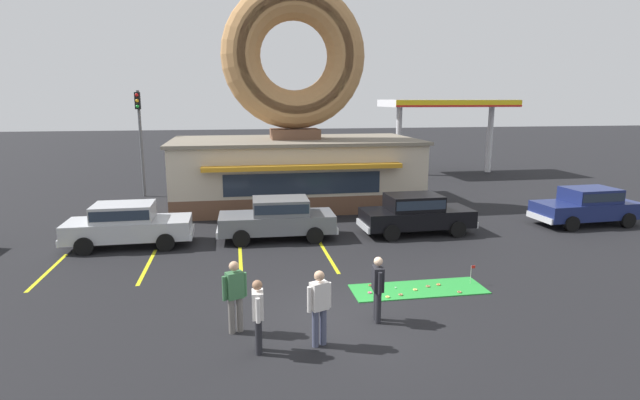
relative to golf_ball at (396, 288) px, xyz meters
The scene contains 28 objects.
ground_plane 2.60m from the golf_ball, 139.79° to the right, with size 160.00×160.00×0.00m, color black.
donut_shop_building 12.88m from the golf_ball, 96.37° to the left, with size 12.30×6.75×10.96m.
putting_mat 0.64m from the golf_ball, 11.65° to the right, with size 3.82×1.31×0.03m, color green.
mini_donut_near_left 0.55m from the golf_ball, 25.07° to the right, with size 0.13×0.13×0.04m, color #E5C666.
mini_donut_near_right 0.73m from the golf_ball, 154.95° to the left, with size 0.13×0.13×0.04m, color brown.
mini_donut_mid_left 0.96m from the golf_ball, ahead, with size 0.13×0.13×0.04m, color #A5724C.
mini_donut_mid_centre 1.76m from the golf_ball, 20.24° to the right, with size 0.13×0.13×0.04m, color #A5724C.
mini_donut_mid_right 0.74m from the golf_ball, 125.36° to the right, with size 0.13×0.13×0.04m, color #E5C666.
mini_donut_far_left 0.51m from the golf_ball, 93.04° to the right, with size 0.13×0.13×0.04m, color #A5724C.
mini_donut_far_centre 1.31m from the golf_ball, ahead, with size 0.13×0.13×0.04m, color #D17F47.
mini_donut_far_right 0.85m from the golf_ball, 164.67° to the right, with size 0.13×0.13×0.04m, color #D8667F.
golf_ball is the anchor object (origin of this frame).
putting_flag_pin 2.35m from the golf_ball, ahead, with size 0.13×0.01×0.55m.
car_black 6.35m from the golf_ball, 64.76° to the left, with size 4.61×2.08×1.60m.
car_navy 12.04m from the golf_ball, 29.08° to the left, with size 4.63×2.14×1.60m.
car_silver 10.22m from the golf_ball, 145.34° to the left, with size 4.58×2.02×1.60m.
car_grey 6.55m from the golf_ball, 115.86° to the left, with size 4.60×2.06×1.60m.
pedestrian_blue_sweater_man 4.05m from the golf_ball, 133.27° to the right, with size 0.56×0.37×1.73m.
pedestrian_hooded_kid 2.38m from the golf_ball, 120.07° to the right, with size 0.27×0.59×1.64m.
pedestrian_leather_jacket_man 5.08m from the golf_ball, 143.77° to the right, with size 0.25×0.60×1.63m.
pedestrian_clipboard_woman 4.99m from the golf_ball, 156.89° to the right, with size 0.56×0.37×1.73m.
trash_bin 9.84m from the golf_ball, 63.92° to the left, with size 0.57×0.57×0.97m.
traffic_light_pole 18.67m from the golf_ball, 121.02° to the left, with size 0.28×0.47×5.80m.
gas_station_canopy 24.26m from the golf_ball, 63.37° to the left, with size 9.00×4.46×5.30m.
parking_stripe_far_left 10.86m from the golf_ball, 162.18° to the left, with size 0.12×3.60×0.01m, color yellow.
parking_stripe_left 8.05m from the golf_ball, 155.63° to the left, with size 0.12×3.60×0.01m, color yellow.
parking_stripe_mid_left 5.46m from the golf_ball, 142.53° to the left, with size 0.12×3.60×0.01m, color yellow.
parking_stripe_centre 3.58m from the golf_ball, 111.88° to the left, with size 0.12×3.60×0.01m, color yellow.
Camera 1 is at (-2.43, -11.21, 5.34)m, focal length 28.00 mm.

